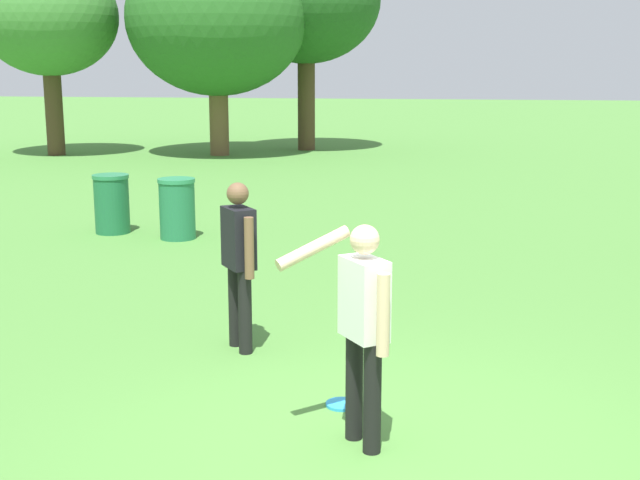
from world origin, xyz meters
TOP-DOWN VIEW (x-y plane):
  - ground_plane at (0.00, 0.00)m, footprint 120.00×120.00m
  - person_thrower at (-1.44, 1.96)m, footprint 0.40×0.51m
  - person_catcher at (-0.05, 0.02)m, footprint 0.83×0.51m
  - frisbee at (-0.28, 0.72)m, footprint 0.26×0.26m
  - trash_can_beside_table at (-4.92, 7.26)m, footprint 0.59×0.59m
  - trash_can_further_along at (-3.72, 6.98)m, footprint 0.59×0.59m
  - tree_tall_left at (-11.27, 18.38)m, footprint 4.06×4.06m
  - tree_broad_center at (-6.39, 19.10)m, footprint 5.29×5.29m
  - tree_far_right at (-4.07, 21.06)m, footprint 4.63×4.63m

SIDE VIEW (x-z plane):
  - ground_plane at x=0.00m, z-range 0.00..0.00m
  - frisbee at x=-0.28m, z-range 0.00..0.03m
  - trash_can_beside_table at x=-4.92m, z-range 0.00..0.96m
  - trash_can_further_along at x=-3.72m, z-range 0.00..0.96m
  - person_thrower at x=-1.44m, z-range 0.12..1.76m
  - person_catcher at x=-0.05m, z-range 0.14..1.78m
  - tree_broad_center at x=-6.39m, z-range 0.86..7.12m
  - tree_tall_left at x=-11.27m, z-range 1.13..6.92m
  - tree_far_right at x=-4.07m, z-range 1.31..7.93m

